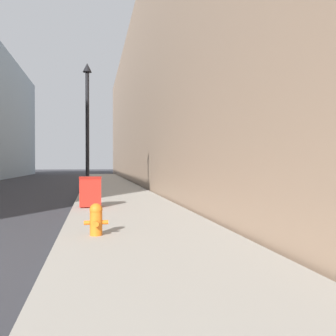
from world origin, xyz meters
The scene contains 5 objects.
sidewalk_right centered at (5.63, 18.00, 0.08)m, with size 3.72×60.00×0.15m.
building_right_stone centered at (13.59, 26.00, 6.94)m, with size 12.00×60.00×13.88m.
fire_hydrant centered at (4.55, 2.04, 0.50)m, with size 0.50×0.38×0.67m.
trash_bin centered at (4.39, 7.16, 0.69)m, with size 0.74×0.59×1.05m.
lamppost centered at (4.24, 10.35, 3.33)m, with size 0.38×0.38×5.74m.
Camera 1 is at (4.50, -5.86, 1.65)m, focal length 40.00 mm.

